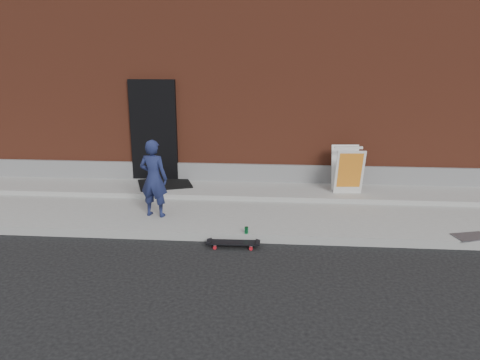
# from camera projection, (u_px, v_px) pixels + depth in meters

# --- Properties ---
(ground) EXTENTS (80.00, 80.00, 0.00)m
(ground) POSITION_uv_depth(u_px,v_px,m) (264.00, 243.00, 7.87)
(ground) COLOR black
(ground) RESTS_ON ground
(sidewalk) EXTENTS (20.00, 3.00, 0.15)m
(sidewalk) POSITION_uv_depth(u_px,v_px,m) (266.00, 210.00, 9.29)
(sidewalk) COLOR gray
(sidewalk) RESTS_ON ground
(apron) EXTENTS (20.00, 1.20, 0.10)m
(apron) POSITION_uv_depth(u_px,v_px,m) (268.00, 191.00, 10.12)
(apron) COLOR gray
(apron) RESTS_ON sidewalk
(building) EXTENTS (20.00, 8.10, 5.00)m
(building) POSITION_uv_depth(u_px,v_px,m) (273.00, 72.00, 13.92)
(building) COLOR brown
(building) RESTS_ON ground
(child) EXTENTS (0.58, 0.44, 1.45)m
(child) POSITION_uv_depth(u_px,v_px,m) (154.00, 178.00, 8.57)
(child) COLOR #1A214A
(child) RESTS_ON sidewalk
(skateboard) EXTENTS (0.86, 0.24, 0.10)m
(skateboard) POSITION_uv_depth(u_px,v_px,m) (233.00, 243.00, 7.69)
(skateboard) COLOR #B6121C
(skateboard) RESTS_ON ground
(pizza_sign) EXTENTS (0.63, 0.73, 0.97)m
(pizza_sign) POSITION_uv_depth(u_px,v_px,m) (348.00, 170.00, 9.76)
(pizza_sign) COLOR silver
(pizza_sign) RESTS_ON apron
(soda_can) EXTENTS (0.08, 0.08, 0.12)m
(soda_can) POSITION_uv_depth(u_px,v_px,m) (246.00, 230.00, 7.89)
(soda_can) COLOR #1C8C47
(soda_can) RESTS_ON sidewalk
(doormat) EXTENTS (1.36, 1.24, 0.03)m
(doormat) POSITION_uv_depth(u_px,v_px,m) (165.00, 184.00, 10.43)
(doormat) COLOR black
(doormat) RESTS_ON apron
(utility_plate) EXTENTS (0.63, 0.49, 0.02)m
(utility_plate) POSITION_uv_depth(u_px,v_px,m) (471.00, 237.00, 7.75)
(utility_plate) COLOR #5C5C62
(utility_plate) RESTS_ON sidewalk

